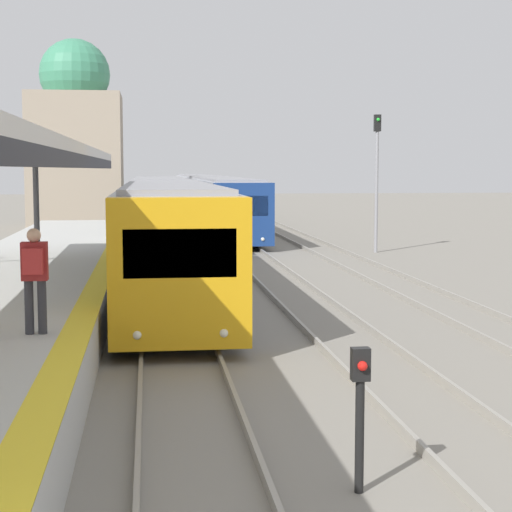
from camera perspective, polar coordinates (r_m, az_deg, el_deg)
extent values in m
cube|color=black|center=(13.71, -12.19, 6.27)|extent=(0.08, 27.73, 0.24)
cylinder|color=#47474C|center=(24.98, -14.43, 2.97)|extent=(0.16, 0.16, 2.84)
cylinder|color=#2D2D33|center=(13.85, -14.89, -3.32)|extent=(0.14, 0.14, 0.85)
cylinder|color=#2D2D33|center=(13.83, -14.06, -3.32)|extent=(0.14, 0.14, 0.85)
cube|color=maroon|center=(13.75, -14.55, -0.34)|extent=(0.40, 0.22, 0.60)
sphere|color=tan|center=(13.71, -14.60, 1.34)|extent=(0.22, 0.22, 0.22)
cube|color=#B22828|center=(13.55, -14.66, -0.34)|extent=(0.30, 0.18, 0.40)
cube|color=gold|center=(15.71, -5.12, -1.11)|extent=(2.60, 0.70, 2.76)
cube|color=black|center=(15.34, -5.09, 0.17)|extent=(2.03, 0.04, 0.88)
sphere|color=#EFEACC|center=(15.53, -7.93, -5.25)|extent=(0.16, 0.16, 0.16)
sphere|color=#EFEACC|center=(15.58, -2.16, -5.16)|extent=(0.16, 0.16, 0.16)
cube|color=#A8ADB7|center=(24.01, -5.86, 1.27)|extent=(2.60, 16.00, 2.76)
cube|color=gray|center=(23.94, -5.89, 4.71)|extent=(2.29, 15.68, 0.12)
cube|color=black|center=(23.99, -5.86, 1.99)|extent=(2.62, 14.72, 0.72)
cylinder|color=black|center=(19.01, -8.78, -3.90)|extent=(0.12, 0.70, 0.70)
cylinder|color=black|center=(19.07, -2.11, -3.81)|extent=(0.12, 0.70, 0.70)
cylinder|color=black|center=(29.31, -8.24, -0.49)|extent=(0.12, 0.70, 0.70)
cylinder|color=black|center=(29.35, -3.92, -0.44)|extent=(0.12, 0.70, 0.70)
cube|color=#A8ADB7|center=(40.32, -6.42, 3.09)|extent=(2.60, 16.00, 2.76)
cube|color=gray|center=(40.28, -6.44, 5.13)|extent=(2.29, 15.68, 0.12)
cube|color=black|center=(40.31, -6.42, 3.52)|extent=(2.62, 14.72, 0.72)
cylinder|color=black|center=(35.22, -8.07, 0.56)|extent=(0.12, 0.70, 0.70)
cylinder|color=black|center=(35.26, -4.48, 0.61)|extent=(0.12, 0.70, 0.70)
cylinder|color=black|center=(45.59, -7.89, 1.74)|extent=(0.12, 0.70, 0.70)
cylinder|color=black|center=(45.62, -5.11, 1.78)|extent=(0.12, 0.70, 0.70)
cube|color=navy|center=(36.46, -0.82, 2.79)|extent=(2.57, 0.70, 2.69)
cube|color=black|center=(36.12, -0.76, 3.36)|extent=(2.00, 0.04, 0.86)
sphere|color=#EFEACC|center=(36.12, -1.97, 1.09)|extent=(0.16, 0.16, 0.16)
sphere|color=#EFEACC|center=(36.29, 0.45, 1.12)|extent=(0.16, 0.16, 0.16)
cube|color=#A8ADB7|center=(44.42, -1.97, 3.33)|extent=(2.57, 15.31, 2.69)
cube|color=gray|center=(44.38, -1.98, 5.14)|extent=(2.26, 15.00, 0.12)
cube|color=black|center=(44.41, -1.97, 3.71)|extent=(2.59, 14.09, 0.70)
cylinder|color=black|center=(39.46, -2.88, 1.17)|extent=(0.12, 0.70, 0.70)
cylinder|color=black|center=(39.68, 0.26, 1.20)|extent=(0.12, 0.70, 0.70)
cylinder|color=black|center=(49.36, -3.76, 2.09)|extent=(0.12, 0.70, 0.70)
cylinder|color=black|center=(49.54, -1.24, 2.12)|extent=(0.12, 0.70, 0.70)
cube|color=#A8ADB7|center=(60.02, -3.34, 3.96)|extent=(2.57, 15.31, 2.69)
cube|color=gray|center=(59.99, -3.35, 5.30)|extent=(2.26, 15.00, 0.12)
cube|color=black|center=(60.01, -3.34, 4.24)|extent=(2.59, 14.09, 0.70)
cylinder|color=black|center=(55.05, -4.12, 2.47)|extent=(0.12, 0.70, 0.70)
cylinder|color=black|center=(55.21, -1.85, 2.49)|extent=(0.12, 0.70, 0.70)
cylinder|color=black|center=(64.97, -4.60, 2.98)|extent=(0.12, 0.70, 0.70)
cylinder|color=black|center=(65.11, -2.67, 2.99)|extent=(0.12, 0.70, 0.70)
cube|color=#A8ADB7|center=(75.65, -4.15, 4.33)|extent=(2.57, 15.31, 2.69)
cube|color=gray|center=(75.62, -4.16, 5.40)|extent=(2.26, 15.00, 0.12)
cube|color=black|center=(75.64, -4.15, 4.56)|extent=(2.59, 14.09, 0.70)
cylinder|color=black|center=(70.67, -4.81, 3.20)|extent=(0.12, 0.70, 0.70)
cylinder|color=black|center=(70.80, -3.04, 3.22)|extent=(0.12, 0.70, 0.70)
cylinder|color=black|center=(80.61, -5.11, 3.52)|extent=(0.12, 0.70, 0.70)
cylinder|color=black|center=(80.72, -3.56, 3.53)|extent=(0.12, 0.70, 0.70)
cylinder|color=black|center=(9.59, 6.92, -11.88)|extent=(0.10, 0.10, 1.25)
cube|color=black|center=(9.37, 6.98, -7.17)|extent=(0.20, 0.14, 0.36)
sphere|color=red|center=(9.29, 7.12, -7.29)|extent=(0.11, 0.11, 0.11)
cylinder|color=gray|center=(36.65, 8.04, 4.77)|extent=(0.14, 0.14, 5.82)
cube|color=black|center=(36.70, 8.10, 8.77)|extent=(0.28, 0.20, 0.70)
sphere|color=green|center=(36.59, 8.15, 9.00)|extent=(0.14, 0.14, 0.14)
cube|color=gray|center=(52.82, -11.88, 6.19)|extent=(5.44, 5.44, 8.01)
sphere|color=#3D8966|center=(53.12, -12.00, 11.76)|extent=(4.19, 4.19, 4.19)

